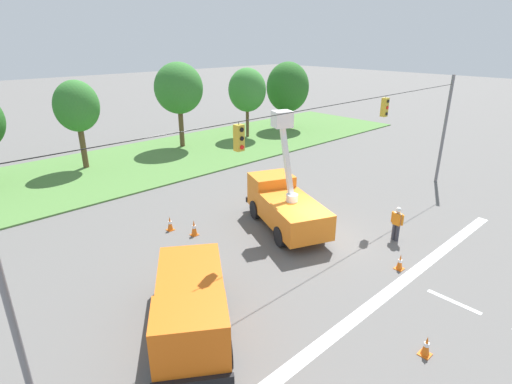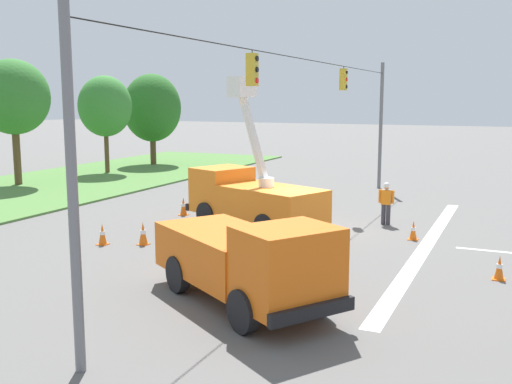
% 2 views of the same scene
% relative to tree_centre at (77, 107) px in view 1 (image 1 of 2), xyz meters
% --- Properties ---
extents(ground_plane, '(200.00, 200.00, 0.00)m').
position_rel_tree_centre_xyz_m(ground_plane, '(3.81, -19.57, -4.69)').
color(ground_plane, '#605E5B').
extents(grass_verge, '(56.00, 12.00, 0.10)m').
position_rel_tree_centre_xyz_m(grass_verge, '(3.81, -1.57, -4.64)').
color(grass_verge, '#517F3D').
rests_on(grass_verge, ground).
extents(lane_markings, '(17.60, 15.25, 0.01)m').
position_rel_tree_centre_xyz_m(lane_markings, '(3.81, -25.64, -4.69)').
color(lane_markings, silver).
rests_on(lane_markings, ground).
extents(signal_gantry, '(26.20, 0.33, 7.20)m').
position_rel_tree_centre_xyz_m(signal_gantry, '(3.80, -19.57, -0.44)').
color(signal_gantry, slate).
rests_on(signal_gantry, ground).
extents(tree_centre, '(3.24, 2.92, 6.60)m').
position_rel_tree_centre_xyz_m(tree_centre, '(0.00, 0.00, 0.00)').
color(tree_centre, brown).
rests_on(tree_centre, ground).
extents(tree_east, '(4.25, 4.16, 7.48)m').
position_rel_tree_centre_xyz_m(tree_east, '(8.96, 0.40, 0.55)').
color(tree_east, brown).
rests_on(tree_east, ground).
extents(tree_far_east, '(3.65, 3.64, 6.74)m').
position_rel_tree_centre_xyz_m(tree_far_east, '(15.86, -0.81, -0.04)').
color(tree_far_east, brown).
rests_on(tree_far_east, ground).
extents(tree_east_end, '(4.58, 4.41, 7.08)m').
position_rel_tree_centre_xyz_m(tree_east_end, '(21.67, -0.75, -0.23)').
color(tree_east_end, brown).
rests_on(tree_east_end, ground).
extents(utility_truck_bucket_lift, '(4.40, 6.43, 6.03)m').
position_rel_tree_centre_xyz_m(utility_truck_bucket_lift, '(3.79, -17.30, -3.34)').
color(utility_truck_bucket_lift, orange).
rests_on(utility_truck_bucket_lift, ground).
extents(utility_truck_support_near, '(5.15, 6.18, 2.33)m').
position_rel_tree_centre_xyz_m(utility_truck_support_near, '(-4.52, -20.91, -3.51)').
color(utility_truck_support_near, orange).
rests_on(utility_truck_support_near, ground).
extents(road_worker, '(0.26, 0.65, 1.77)m').
position_rel_tree_centre_xyz_m(road_worker, '(6.71, -22.08, -3.69)').
color(road_worker, '#383842').
rests_on(road_worker, ground).
extents(traffic_cone_foreground_right, '(0.36, 0.36, 0.76)m').
position_rel_tree_centre_xyz_m(traffic_cone_foreground_right, '(-0.88, -13.55, -4.32)').
color(traffic_cone_foreground_right, orange).
rests_on(traffic_cone_foreground_right, ground).
extents(traffic_cone_mid_left, '(0.36, 0.36, 0.71)m').
position_rel_tree_centre_xyz_m(traffic_cone_mid_left, '(0.36, -26.67, -4.34)').
color(traffic_cone_mid_left, orange).
rests_on(traffic_cone_mid_left, ground).
extents(traffic_cone_mid_right, '(0.36, 0.36, 0.71)m').
position_rel_tree_centre_xyz_m(traffic_cone_mid_right, '(4.41, -23.58, -4.34)').
color(traffic_cone_mid_right, orange).
rests_on(traffic_cone_mid_right, ground).
extents(traffic_cone_lane_edge_a, '(0.36, 0.36, 0.82)m').
position_rel_tree_centre_xyz_m(traffic_cone_lane_edge_a, '(5.04, -13.37, -4.28)').
color(traffic_cone_lane_edge_a, orange).
rests_on(traffic_cone_lane_edge_a, ground).
extents(traffic_cone_lane_edge_b, '(0.36, 0.36, 0.82)m').
position_rel_tree_centre_xyz_m(traffic_cone_lane_edge_b, '(-0.29, -14.88, -4.28)').
color(traffic_cone_lane_edge_b, orange).
rests_on(traffic_cone_lane_edge_b, ground).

